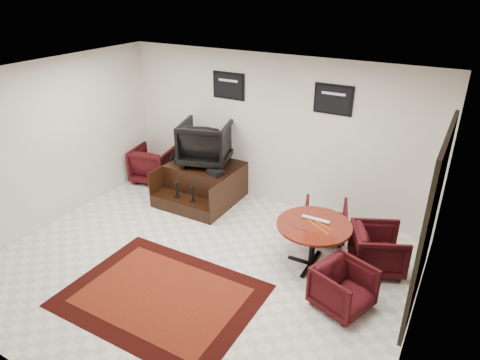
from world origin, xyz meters
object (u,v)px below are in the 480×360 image
(shine_podium, at_px, (203,183))
(shine_chair, at_px, (206,140))
(table_chair_back, at_px, (325,219))
(armchair_side, at_px, (153,162))
(meeting_table, at_px, (314,229))
(table_chair_corner, at_px, (343,286))
(table_chair_window, at_px, (378,247))

(shine_podium, height_order, shine_chair, shine_chair)
(table_chair_back, bearing_deg, armchair_side, -22.42)
(armchair_side, height_order, meeting_table, armchair_side)
(table_chair_corner, bearing_deg, shine_chair, 81.16)
(armchair_side, bearing_deg, shine_chair, 166.65)
(shine_podium, distance_m, shine_chair, 0.85)
(table_chair_window, height_order, table_chair_corner, table_chair_window)
(shine_podium, relative_size, table_chair_window, 1.87)
(shine_chair, relative_size, table_chair_corner, 1.35)
(table_chair_corner, bearing_deg, armchair_side, 88.42)
(shine_chair, height_order, table_chair_window, shine_chair)
(meeting_table, bearing_deg, table_chair_corner, -44.49)
(shine_chair, distance_m, table_chair_back, 2.68)
(armchair_side, bearing_deg, table_chair_window, 158.82)
(shine_podium, height_order, armchair_side, armchair_side)
(shine_chair, xyz_separation_m, table_chair_corner, (3.32, -1.82, -0.82))
(meeting_table, xyz_separation_m, table_chair_corner, (0.68, -0.67, -0.29))
(armchair_side, height_order, table_chair_back, armchair_side)
(meeting_table, bearing_deg, table_chair_window, 24.22)
(shine_chair, height_order, armchair_side, shine_chair)
(shine_podium, distance_m, table_chair_window, 3.56)
(meeting_table, bearing_deg, shine_podium, 159.00)
(shine_chair, distance_m, table_chair_corner, 3.87)
(shine_podium, xyz_separation_m, meeting_table, (2.64, -1.01, 0.31))
(shine_chair, height_order, table_chair_corner, shine_chair)
(table_chair_window, bearing_deg, armchair_side, 56.12)
(table_chair_window, bearing_deg, shine_chair, 53.10)
(shine_chair, relative_size, armchair_side, 1.14)
(shine_podium, distance_m, table_chair_back, 2.54)
(table_chair_back, bearing_deg, meeting_table, 79.20)
(shine_podium, bearing_deg, shine_chair, 90.00)
(table_chair_window, xyz_separation_m, table_chair_corner, (-0.19, -1.06, -0.03))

